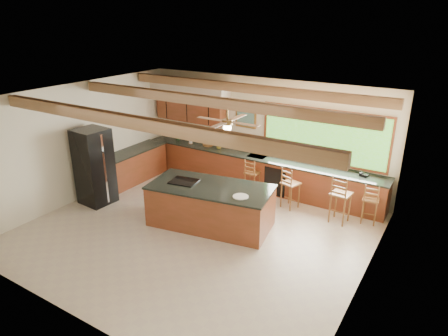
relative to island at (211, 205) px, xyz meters
The scene contains 9 objects.
ground 0.66m from the island, 102.69° to the right, with size 7.20×7.20×0.00m, color beige.
room_shell 1.76m from the island, 141.11° to the left, with size 7.27×6.54×3.02m.
counter_run 2.28m from the island, 113.75° to the left, with size 7.12×3.10×1.24m.
island is the anchor object (origin of this frame).
refrigerator 3.23m from the island, behind, with size 0.81×0.79×1.95m.
bar_stool_a 1.96m from the island, 89.85° to the left, with size 0.37×0.37×1.00m.
bar_stool_b 2.10m from the island, 54.98° to the left, with size 0.49×0.49×1.09m.
bar_stool_c 2.97m from the island, 33.09° to the left, with size 0.47×0.47×1.19m.
bar_stool_d 3.65m from the island, 32.46° to the left, with size 0.40×0.40×1.00m.
Camera 1 is at (4.67, -6.35, 4.56)m, focal length 32.00 mm.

